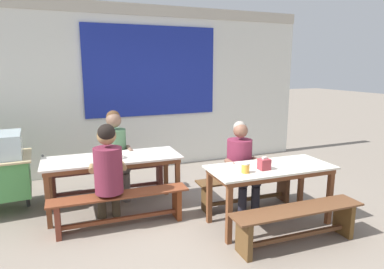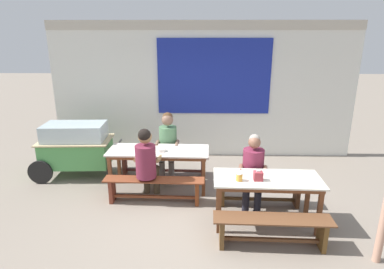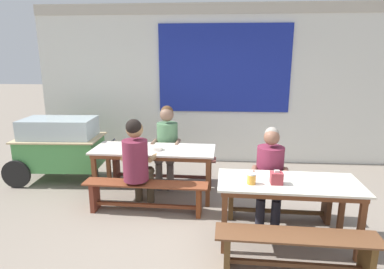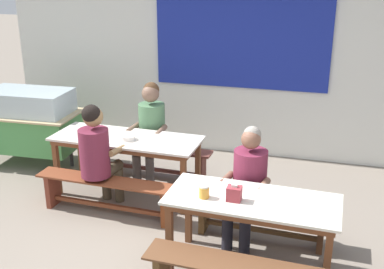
{
  "view_description": "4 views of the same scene",
  "coord_description": "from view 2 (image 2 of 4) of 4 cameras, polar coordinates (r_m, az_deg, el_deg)",
  "views": [
    {
      "loc": [
        -1.5,
        -3.47,
        1.96
      ],
      "look_at": [
        0.16,
        0.57,
        1.06
      ],
      "focal_mm": 31.47,
      "sensor_mm": 36.0,
      "label": 1
    },
    {
      "loc": [
        -0.11,
        -4.44,
        2.72
      ],
      "look_at": [
        -0.21,
        0.64,
        1.15
      ],
      "focal_mm": 29.96,
      "sensor_mm": 36.0,
      "label": 2
    },
    {
      "loc": [
        0.08,
        -3.55,
        2.09
      ],
      "look_at": [
        -0.23,
        0.58,
        1.07
      ],
      "focal_mm": 30.04,
      "sensor_mm": 36.0,
      "label": 3
    },
    {
      "loc": [
        1.43,
        -3.97,
        2.73
      ],
      "look_at": [
        0.12,
        0.56,
        1.03
      ],
      "focal_mm": 44.39,
      "sensor_mm": 36.0,
      "label": 4
    }
  ],
  "objects": [
    {
      "name": "dining_table_far",
      "position": [
        5.85,
        -5.98,
        -3.41
      ],
      "size": [
        1.83,
        0.74,
        0.75
      ],
      "color": "silver",
      "rests_on": "ground_plane"
    },
    {
      "name": "person_right_near_table",
      "position": [
        5.25,
        10.81,
        -5.89
      ],
      "size": [
        0.49,
        0.61,
        1.23
      ],
      "color": "black",
      "rests_on": "ground_plane"
    },
    {
      "name": "food_cart",
      "position": [
        6.78,
        -20.03,
        -1.9
      ],
      "size": [
        1.71,
        0.89,
        1.08
      ],
      "color": "#4B974E",
      "rests_on": "ground_plane"
    },
    {
      "name": "bench_far_back",
      "position": [
        6.5,
        -5.13,
        -4.8
      ],
      "size": [
        1.84,
        0.3,
        0.43
      ],
      "color": "brown",
      "rests_on": "ground_plane"
    },
    {
      "name": "tissue_box",
      "position": [
        4.68,
        11.68,
        -7.21
      ],
      "size": [
        0.13,
        0.11,
        0.15
      ],
      "color": "#9B323A",
      "rests_on": "dining_table_near"
    },
    {
      "name": "dining_table_near",
      "position": [
        4.84,
        13.2,
        -8.4
      ],
      "size": [
        1.57,
        0.73,
        0.75
      ],
      "color": "silver",
      "rests_on": "ground_plane"
    },
    {
      "name": "condiment_jar",
      "position": [
        4.62,
        8.41,
        -7.47
      ],
      "size": [
        0.09,
        0.09,
        0.12
      ],
      "color": "gold",
      "rests_on": "dining_table_near"
    },
    {
      "name": "bench_near_front",
      "position": [
        4.54,
        14.05,
        -15.87
      ],
      "size": [
        1.57,
        0.37,
        0.43
      ],
      "color": "brown",
      "rests_on": "ground_plane"
    },
    {
      "name": "soup_bowl",
      "position": [
        5.73,
        -5.52,
        -2.74
      ],
      "size": [
        0.17,
        0.17,
        0.05
      ],
      "primitive_type": "cylinder",
      "color": "silver",
      "rests_on": "dining_table_far"
    },
    {
      "name": "person_center_facing",
      "position": [
        6.28,
        -4.34,
        -1.21
      ],
      "size": [
        0.45,
        0.57,
        1.31
      ],
      "color": "#69615E",
      "rests_on": "ground_plane"
    },
    {
      "name": "person_left_back_turned",
      "position": [
        5.38,
        -8.08,
        -4.54
      ],
      "size": [
        0.47,
        0.57,
        1.3
      ],
      "color": "#423828",
      "rests_on": "ground_plane"
    },
    {
      "name": "ground_plane",
      "position": [
        5.2,
        2.28,
        -14.33
      ],
      "size": [
        40.0,
        40.0,
        0.0
      ],
      "primitive_type": "plane",
      "color": "gray"
    },
    {
      "name": "backdrop_wall",
      "position": [
        7.31,
        2.15,
        8.29
      ],
      "size": [
        6.82,
        0.23,
        3.04
      ],
      "color": "silver",
      "rests_on": "ground_plane"
    },
    {
      "name": "bench_far_front",
      "position": [
        5.49,
        -6.74,
        -9.28
      ],
      "size": [
        1.69,
        0.32,
        0.43
      ],
      "color": "brown",
      "rests_on": "ground_plane"
    },
    {
      "name": "bench_near_back",
      "position": [
        5.5,
        11.96,
        -9.51
      ],
      "size": [
        1.47,
        0.33,
        0.43
      ],
      "color": "brown",
      "rests_on": "ground_plane"
    }
  ]
}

